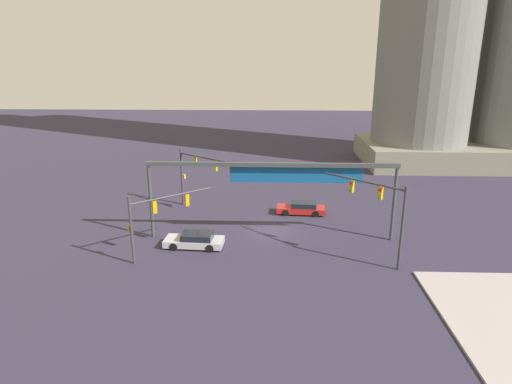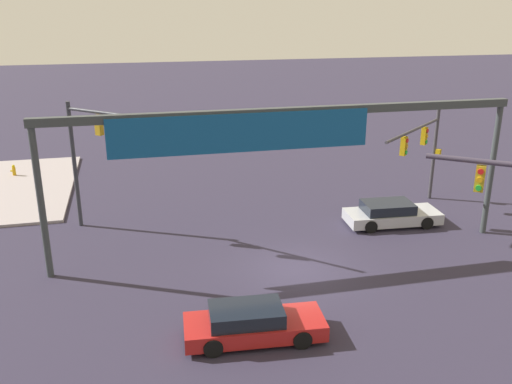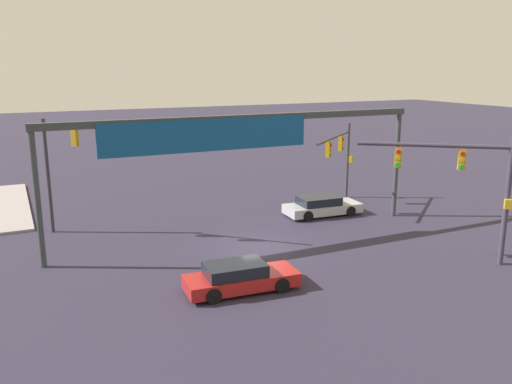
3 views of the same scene
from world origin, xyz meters
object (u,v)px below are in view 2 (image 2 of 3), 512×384
Objects in this scene: traffic_signal_cross_street at (99,142)px; sedan_car_approaching at (252,323)px; traffic_signal_near_corner at (423,144)px; fire_hydrant_on_curb at (14,170)px; sedan_car_waiting_far at (391,214)px.

sedan_car_approaching is at bearing -21.56° from traffic_signal_cross_street.
traffic_signal_near_corner is 25.72m from fire_hydrant_on_curb.
sedan_car_waiting_far reaches higher than fire_hydrant_on_curb.
fire_hydrant_on_curb is at bearing 121.69° from sedan_car_approaching.
traffic_signal_cross_street is 14.93m from sedan_car_waiting_far.
traffic_signal_near_corner is 4.46m from sedan_car_waiting_far.
sedan_car_approaching is 6.81× the size of fire_hydrant_on_curb.
traffic_signal_near_corner is at bearing 42.09° from traffic_signal_cross_street.
traffic_signal_near_corner is at bearing 154.02° from fire_hydrant_on_curb.
traffic_signal_near_corner is 15.95m from sedan_car_approaching.
traffic_signal_cross_street reaches higher than traffic_signal_near_corner.
traffic_signal_near_corner is 16.84m from traffic_signal_cross_street.
sedan_car_approaching is at bearing 117.44° from fire_hydrant_on_curb.
sedan_car_approaching is at bearing 0.99° from traffic_signal_near_corner.
traffic_signal_cross_street is 1.32× the size of sedan_car_approaching.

